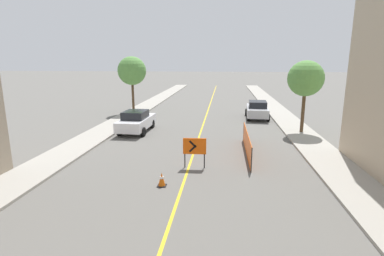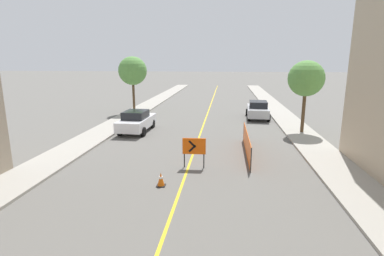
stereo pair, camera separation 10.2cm
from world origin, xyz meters
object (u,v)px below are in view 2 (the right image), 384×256
parked_car_curb_mid (258,110)px  arrow_barricade_primary (194,147)px  parked_car_curb_near (137,121)px  traffic_cone_third (161,179)px  street_tree_right_near (306,79)px  street_tree_left_near (133,71)px

parked_car_curb_mid → arrow_barricade_primary: bearing=-105.2°
parked_car_curb_mid → parked_car_curb_near: bearing=-143.3°
arrow_barricade_primary → parked_car_curb_near: parked_car_curb_near is taller
traffic_cone_third → arrow_barricade_primary: size_ratio=0.40×
traffic_cone_third → parked_car_curb_mid: bearing=70.6°
arrow_barricade_primary → street_tree_right_near: 10.90m
parked_car_curb_near → street_tree_right_near: (12.00, 0.79, 3.11)m
street_tree_left_near → street_tree_right_near: street_tree_left_near is taller
street_tree_left_near → parked_car_curb_near: bearing=-71.5°
parked_car_curb_near → parked_car_curb_mid: size_ratio=0.99×
street_tree_right_near → traffic_cone_third: bearing=-128.6°
traffic_cone_third → street_tree_right_near: (8.14, 10.21, 3.62)m
parked_car_curb_mid → street_tree_left_near: bearing=176.4°
arrow_barricade_primary → traffic_cone_third: bearing=-118.0°
traffic_cone_third → parked_car_curb_mid: 16.65m
traffic_cone_third → parked_car_curb_near: 10.19m
parked_car_curb_mid → street_tree_right_near: size_ratio=0.87×
street_tree_left_near → arrow_barricade_primary: bearing=-62.8°
street_tree_right_near → parked_car_curb_mid: bearing=115.4°
street_tree_left_near → street_tree_right_near: size_ratio=1.07×
arrow_barricade_primary → street_tree_right_near: (6.99, 7.85, 2.87)m
arrow_barricade_primary → parked_car_curb_near: size_ratio=0.34×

